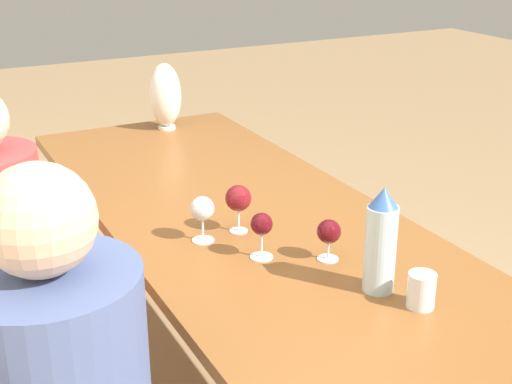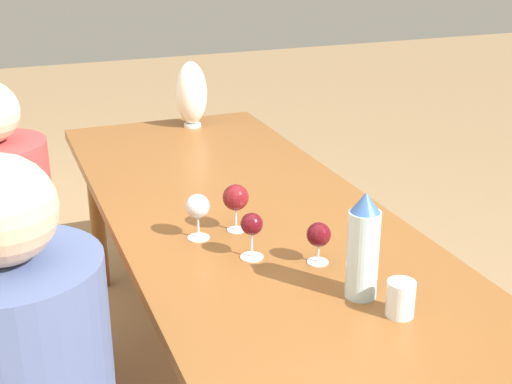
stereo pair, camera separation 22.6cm
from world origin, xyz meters
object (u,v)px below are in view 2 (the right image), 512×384
wine_glass_2 (236,198)px  wine_glass_4 (252,226)px  water_bottle (363,247)px  vase (191,93)px  wine_glass_1 (319,236)px  water_tumbler (401,299)px  person_far (10,242)px  wine_glass_3 (198,207)px

wine_glass_2 → wine_glass_4: (-0.19, 0.02, -0.01)m
water_bottle → vase: size_ratio=0.95×
vase → wine_glass_4: bearing=170.7°
vase → wine_glass_1: 1.46m
water_bottle → wine_glass_2: bearing=18.1°
wine_glass_4 → water_bottle: bearing=-149.1°
water_tumbler → person_far: (1.07, 0.87, -0.17)m
vase → wine_glass_2: size_ratio=1.99×
wine_glass_2 → wine_glass_3: wine_glass_2 is taller
vase → wine_glass_1: bearing=177.7°
vase → wine_glass_2: vase is taller
wine_glass_1 → wine_glass_4: bearing=59.1°
person_far → wine_glass_4: bearing=-134.7°
wine_glass_3 → vase: bearing=-15.6°
wine_glass_2 → water_bottle: bearing=-161.9°
person_far → wine_glass_2: bearing=-123.8°
wine_glass_1 → wine_glass_4: size_ratio=0.89×
wine_glass_4 → wine_glass_3: bearing=30.1°
water_tumbler → wine_glass_2: size_ratio=0.61×
water_tumbler → person_far: size_ratio=0.08×
wine_glass_4 → person_far: (0.64, 0.64, -0.22)m
wine_glass_1 → vase: bearing=-2.3°
water_bottle → wine_glass_3: water_bottle is taller
wine_glass_2 → person_far: person_far is taller
vase → wine_glass_3: 1.23m
vase → water_bottle: bearing=178.7°
water_tumbler → wine_glass_1: size_ratio=0.75×
water_tumbler → wine_glass_4: wine_glass_4 is taller
water_bottle → water_tumbler: 0.16m
wine_glass_1 → wine_glass_3: size_ratio=0.86×
wine_glass_1 → wine_glass_3: wine_glass_3 is taller
wine_glass_4 → wine_glass_1: bearing=-120.9°
wine_glass_1 → wine_glass_2: (0.29, 0.14, 0.02)m
wine_glass_2 → wine_glass_3: 0.13m
vase → wine_glass_1: vase is taller
vase → wine_glass_4: size_ratio=2.20×
wine_glass_2 → wine_glass_3: bearing=95.2°
water_tumbler → wine_glass_3: 0.70m
water_bottle → wine_glass_3: size_ratio=2.02×
wine_glass_3 → wine_glass_4: (-0.18, -0.11, -0.00)m
water_tumbler → vase: size_ratio=0.30×
water_bottle → water_tumbler: water_bottle is taller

